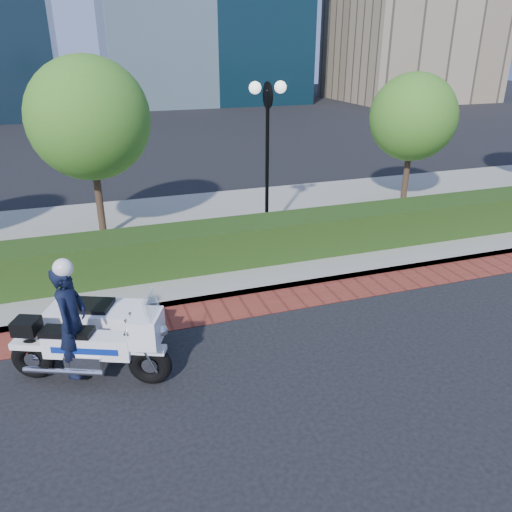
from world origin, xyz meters
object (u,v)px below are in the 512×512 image
object	(u,v)px
lamppost	(267,136)
police_motorcycle	(91,329)
tree_b	(89,119)
tree_c	(413,117)

from	to	relation	value
lamppost	police_motorcycle	size ratio (longest dim) A/B	1.62
tree_b	police_motorcycle	xyz separation A→B (m)	(-0.49, -6.21, -2.67)
tree_b	police_motorcycle	distance (m)	6.78
lamppost	tree_b	world-z (taller)	tree_b
tree_c	police_motorcycle	bearing A→B (deg)	-149.36
tree_c	police_motorcycle	size ratio (longest dim) A/B	1.65
tree_b	police_motorcycle	world-z (taller)	tree_b
tree_b	tree_c	bearing A→B (deg)	-0.00
tree_b	police_motorcycle	bearing A→B (deg)	-94.51
lamppost	tree_b	bearing A→B (deg)	163.89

